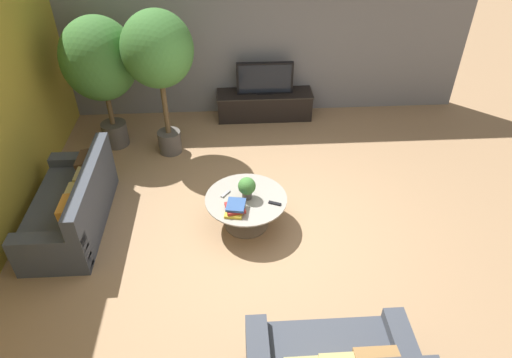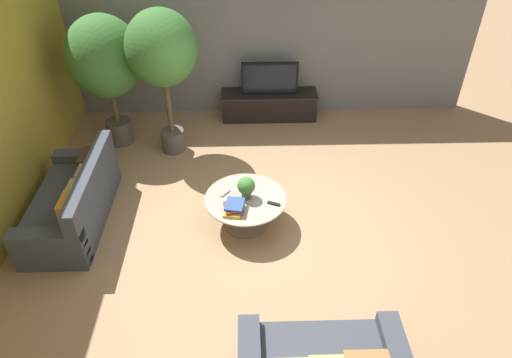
{
  "view_description": "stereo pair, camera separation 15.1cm",
  "coord_description": "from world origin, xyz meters",
  "px_view_note": "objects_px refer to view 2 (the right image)",
  "views": [
    {
      "loc": [
        -0.42,
        -4.32,
        4.11
      ],
      "look_at": [
        -0.14,
        0.35,
        0.55
      ],
      "focal_mm": 32.0,
      "sensor_mm": 36.0,
      "label": 1
    },
    {
      "loc": [
        -0.27,
        -4.33,
        4.11
      ],
      "look_at": [
        -0.14,
        0.35,
        0.55
      ],
      "focal_mm": 32.0,
      "sensor_mm": 36.0,
      "label": 2
    }
  ],
  "objects_px": {
    "media_console": "(269,105)",
    "couch_by_wall": "(74,203)",
    "potted_palm_corner": "(162,52)",
    "potted_palm_tall": "(105,60)",
    "coffee_table": "(246,206)",
    "potted_plant_tabletop": "(246,187)",
    "television": "(270,79)"
  },
  "relations": [
    {
      "from": "television",
      "to": "potted_palm_tall",
      "type": "bearing_deg",
      "value": -163.12
    },
    {
      "from": "potted_palm_corner",
      "to": "potted_plant_tabletop",
      "type": "distance_m",
      "value": 2.37
    },
    {
      "from": "television",
      "to": "potted_palm_corner",
      "type": "bearing_deg",
      "value": -147.14
    },
    {
      "from": "coffee_table",
      "to": "couch_by_wall",
      "type": "bearing_deg",
      "value": 176.4
    },
    {
      "from": "potted_palm_corner",
      "to": "potted_plant_tabletop",
      "type": "relative_size",
      "value": 7.57
    },
    {
      "from": "media_console",
      "to": "couch_by_wall",
      "type": "relative_size",
      "value": 0.93
    },
    {
      "from": "media_console",
      "to": "television",
      "type": "relative_size",
      "value": 1.73
    },
    {
      "from": "television",
      "to": "coffee_table",
      "type": "height_order",
      "value": "television"
    },
    {
      "from": "media_console",
      "to": "potted_palm_corner",
      "type": "xyz_separation_m",
      "value": [
        -1.59,
        -1.03,
        1.4
      ]
    },
    {
      "from": "media_console",
      "to": "potted_palm_tall",
      "type": "xyz_separation_m",
      "value": [
        -2.5,
        -0.76,
        1.18
      ]
    },
    {
      "from": "coffee_table",
      "to": "potted_plant_tabletop",
      "type": "bearing_deg",
      "value": 34.61
    },
    {
      "from": "coffee_table",
      "to": "potted_palm_tall",
      "type": "height_order",
      "value": "potted_palm_tall"
    },
    {
      "from": "television",
      "to": "couch_by_wall",
      "type": "relative_size",
      "value": 0.54
    },
    {
      "from": "media_console",
      "to": "potted_plant_tabletop",
      "type": "relative_size",
      "value": 5.65
    },
    {
      "from": "media_console",
      "to": "potted_palm_corner",
      "type": "bearing_deg",
      "value": -147.1
    },
    {
      "from": "media_console",
      "to": "couch_by_wall",
      "type": "bearing_deg",
      "value": -134.76
    },
    {
      "from": "television",
      "to": "potted_plant_tabletop",
      "type": "bearing_deg",
      "value": -98.77
    },
    {
      "from": "potted_palm_corner",
      "to": "potted_plant_tabletop",
      "type": "xyz_separation_m",
      "value": [
        1.16,
        -1.79,
        -1.03
      ]
    },
    {
      "from": "media_console",
      "to": "television",
      "type": "bearing_deg",
      "value": -90.0
    },
    {
      "from": "television",
      "to": "potted_plant_tabletop",
      "type": "distance_m",
      "value": 2.86
    },
    {
      "from": "media_console",
      "to": "potted_palm_tall",
      "type": "height_order",
      "value": "potted_palm_tall"
    },
    {
      "from": "couch_by_wall",
      "to": "television",
      "type": "bearing_deg",
      "value": 135.23
    },
    {
      "from": "coffee_table",
      "to": "potted_plant_tabletop",
      "type": "relative_size",
      "value": 3.49
    },
    {
      "from": "potted_palm_corner",
      "to": "media_console",
      "type": "bearing_deg",
      "value": 32.9
    },
    {
      "from": "media_console",
      "to": "potted_palm_tall",
      "type": "relative_size",
      "value": 0.8
    },
    {
      "from": "coffee_table",
      "to": "potted_plant_tabletop",
      "type": "distance_m",
      "value": 0.3
    },
    {
      "from": "coffee_table",
      "to": "potted_palm_tall",
      "type": "bearing_deg",
      "value": 134.77
    },
    {
      "from": "media_console",
      "to": "coffee_table",
      "type": "relative_size",
      "value": 1.62
    },
    {
      "from": "couch_by_wall",
      "to": "potted_palm_corner",
      "type": "bearing_deg",
      "value": 147.08
    },
    {
      "from": "potted_palm_tall",
      "to": "potted_palm_corner",
      "type": "relative_size",
      "value": 0.93
    },
    {
      "from": "potted_palm_tall",
      "to": "potted_plant_tabletop",
      "type": "distance_m",
      "value": 3.03
    },
    {
      "from": "couch_by_wall",
      "to": "potted_palm_corner",
      "type": "xyz_separation_m",
      "value": [
        1.08,
        1.66,
        1.35
      ]
    }
  ]
}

